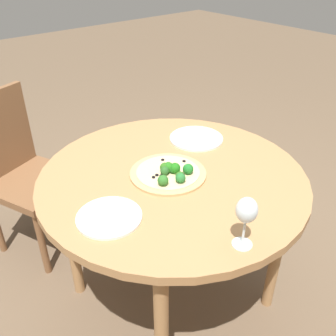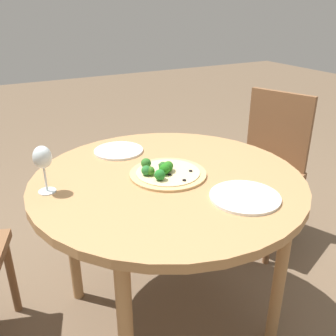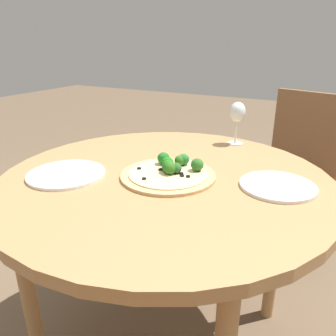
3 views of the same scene
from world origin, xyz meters
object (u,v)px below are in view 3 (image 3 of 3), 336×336
object	(u,v)px
pizza	(170,171)
plate_near	(66,174)
wine_glass	(237,114)
chair_2	(292,171)
plate_far	(278,186)

from	to	relation	value
pizza	plate_near	bearing A→B (deg)	27.99
plate_near	pizza	bearing A→B (deg)	-152.01
pizza	wine_glass	bearing A→B (deg)	-100.36
chair_2	wine_glass	size ratio (longest dim) A/B	5.04
pizza	plate_far	world-z (taller)	pizza
plate_far	wine_glass	bearing A→B (deg)	-56.65
chair_2	plate_near	bearing A→B (deg)	-100.48
chair_2	plate_near	distance (m)	1.22
pizza	plate_near	xyz separation A→B (m)	(0.30, 0.16, -0.01)
wine_glass	plate_far	world-z (taller)	wine_glass
chair_2	wine_glass	world-z (taller)	wine_glass
pizza	plate_far	xyz separation A→B (m)	(-0.32, -0.07, -0.01)
chair_2	pizza	size ratio (longest dim) A/B	2.92
plate_near	plate_far	distance (m)	0.66
plate_far	chair_2	bearing A→B (deg)	-86.61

